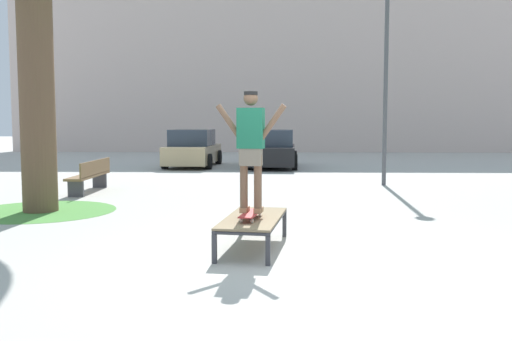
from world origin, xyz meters
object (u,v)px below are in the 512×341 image
object	(u,v)px
skateboard	(251,214)
light_post	(386,50)
car_black	(273,150)
car_tan	(193,149)
park_bench	(90,175)
skater	(251,143)
skate_box	(253,220)

from	to	relation	value
skateboard	light_post	bearing A→B (deg)	67.22
car_black	light_post	distance (m)	7.61
car_tan	park_bench	bearing A→B (deg)	-100.19
light_post	skater	bearing A→B (deg)	-112.78
car_black	light_post	size ratio (longest dim) A/B	0.73
car_black	skateboard	bearing A→B (deg)	-91.34
skate_box	car_black	bearing A→B (deg)	88.74
skater	skateboard	bearing A→B (deg)	-99.59
skate_box	light_post	size ratio (longest dim) A/B	0.34
car_tan	skater	bearing A→B (deg)	-78.94
light_post	skate_box	bearing A→B (deg)	-113.09
skateboard	car_tan	world-z (taller)	car_tan
car_tan	car_black	world-z (taller)	same
park_bench	light_post	world-z (taller)	light_post
skateboard	car_black	size ratio (longest dim) A/B	0.19
skate_box	park_bench	distance (m)	7.76
skate_box	car_tan	bearing A→B (deg)	101.29
car_tan	skateboard	bearing A→B (deg)	-78.94
skate_box	car_tan	size ratio (longest dim) A/B	0.46
light_post	park_bench	bearing A→B (deg)	-167.11
skateboard	skater	xyz separation A→B (m)	(0.00, 0.00, 0.99)
skater	park_bench	distance (m)	7.97
skate_box	skateboard	world-z (taller)	skateboard
skateboard	park_bench	size ratio (longest dim) A/B	0.34
skater	car_black	world-z (taller)	skater
skate_box	car_black	size ratio (longest dim) A/B	0.47
skater	car_tan	bearing A→B (deg)	101.06
skateboard	light_post	distance (m)	9.66
skater	car_black	xyz separation A→B (m)	(0.34, 14.54, -0.84)
skate_box	light_post	world-z (taller)	light_post
skate_box	skater	distance (m)	1.13
skate_box	car_black	xyz separation A→B (m)	(0.32, 14.36, 0.28)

